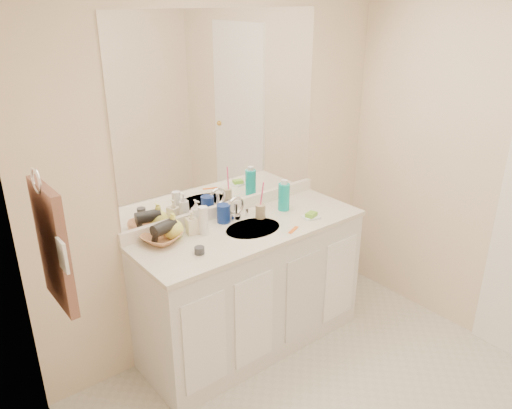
{
  "coord_description": "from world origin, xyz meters",
  "views": [
    {
      "loc": [
        -1.75,
        -1.21,
        2.22
      ],
      "look_at": [
        0.0,
        0.97,
        1.05
      ],
      "focal_mm": 35.0,
      "sensor_mm": 36.0,
      "label": 1
    }
  ],
  "objects": [
    {
      "name": "vanity_cabinet",
      "position": [
        0.0,
        1.02,
        0.42
      ],
      "size": [
        1.5,
        0.55,
        0.85
      ],
      "primitive_type": "cube",
      "color": "silver",
      "rests_on": "floor"
    },
    {
      "name": "soap_bottle_cream",
      "position": [
        -0.34,
        1.18,
        0.95
      ],
      "size": [
        0.08,
        0.08,
        0.15
      ],
      "primitive_type": "imported",
      "rotation": [
        0.0,
        0.0,
        -0.2
      ],
      "color": "beige",
      "rests_on": "countertop"
    },
    {
      "name": "soap_dish",
      "position": [
        0.39,
        0.89,
        0.89
      ],
      "size": [
        0.12,
        0.11,
        0.01
      ],
      "primitive_type": "cube",
      "rotation": [
        0.0,
        0.0,
        -0.25
      ],
      "color": "white",
      "rests_on": "countertop"
    },
    {
      "name": "soap_bottle_yellow",
      "position": [
        -0.45,
        1.2,
        0.96
      ],
      "size": [
        0.13,
        0.13,
        0.16
      ],
      "primitive_type": "imported",
      "rotation": [
        0.0,
        0.0,
        -0.09
      ],
      "color": "#F3F65F",
      "rests_on": "countertop"
    },
    {
      "name": "towel_ring",
      "position": [
        -1.27,
        0.77,
        1.55
      ],
      "size": [
        0.01,
        0.11,
        0.11
      ],
      "primitive_type": "torus",
      "rotation": [
        0.0,
        1.57,
        0.0
      ],
      "color": "silver",
      "rests_on": "wall_left"
    },
    {
      "name": "extra_white_bottle",
      "position": [
        -0.28,
        1.13,
        0.97
      ],
      "size": [
        0.07,
        0.07,
        0.18
      ],
      "primitive_type": "cylinder",
      "rotation": [
        0.0,
        0.0,
        0.41
      ],
      "color": "white",
      "rests_on": "countertop"
    },
    {
      "name": "sink_basin",
      "position": [
        0.0,
        1.0,
        0.87
      ],
      "size": [
        0.37,
        0.37,
        0.02
      ],
      "primitive_type": "cylinder",
      "color": "silver",
      "rests_on": "countertop"
    },
    {
      "name": "wall_left",
      "position": [
        -1.3,
        0.0,
        1.2
      ],
      "size": [
        0.02,
        2.6,
        2.4
      ],
      "primitive_type": "cube",
      "color": "#F5DFC0",
      "rests_on": "floor"
    },
    {
      "name": "green_soap",
      "position": [
        0.39,
        0.89,
        0.9
      ],
      "size": [
        0.09,
        0.07,
        0.03
      ],
      "primitive_type": "cube",
      "rotation": [
        0.0,
        0.0,
        0.27
      ],
      "color": "#73BC2E",
      "rests_on": "soap_dish"
    },
    {
      "name": "mouthwash_bottle",
      "position": [
        0.35,
        1.11,
        0.97
      ],
      "size": [
        0.1,
        0.1,
        0.19
      ],
      "primitive_type": "cylinder",
      "rotation": [
        0.0,
        0.0,
        0.37
      ],
      "color": "#0EA9A5",
      "rests_on": "countertop"
    },
    {
      "name": "switch_plate",
      "position": [
        -1.27,
        0.57,
        1.3
      ],
      "size": [
        0.01,
        0.08,
        0.13
      ],
      "primitive_type": "cube",
      "color": "white",
      "rests_on": "wall_left"
    },
    {
      "name": "orange_comb",
      "position": [
        0.18,
        0.82,
        0.88
      ],
      "size": [
        0.11,
        0.06,
        0.0
      ],
      "primitive_type": "cube",
      "rotation": [
        0.0,
        0.0,
        0.4
      ],
      "color": "orange",
      "rests_on": "countertop"
    },
    {
      "name": "faucet",
      "position": [
        0.0,
        1.18,
        0.94
      ],
      "size": [
        0.02,
        0.02,
        0.11
      ],
      "primitive_type": "cylinder",
      "color": "silver",
      "rests_on": "countertop"
    },
    {
      "name": "countertop",
      "position": [
        0.0,
        1.02,
        0.86
      ],
      "size": [
        1.52,
        0.57,
        0.03
      ],
      "primitive_type": "cube",
      "color": "silver",
      "rests_on": "vanity_cabinet"
    },
    {
      "name": "hand_towel",
      "position": [
        -1.25,
        0.77,
        1.25
      ],
      "size": [
        0.04,
        0.32,
        0.55
      ],
      "primitive_type": "cube",
      "color": "brown",
      "rests_on": "towel_ring"
    },
    {
      "name": "wicker_basket",
      "position": [
        -0.54,
        1.19,
        0.91
      ],
      "size": [
        0.28,
        0.28,
        0.05
      ],
      "primitive_type": "imported",
      "rotation": [
        0.0,
        0.0,
        0.35
      ],
      "color": "#A76C43",
      "rests_on": "countertop"
    },
    {
      "name": "blue_mug",
      "position": [
        -0.09,
        1.2,
        0.94
      ],
      "size": [
        0.11,
        0.11,
        0.12
      ],
      "primitive_type": "cylinder",
      "rotation": [
        0.0,
        0.0,
        -0.24
      ],
      "color": "navy",
      "rests_on": "countertop"
    },
    {
      "name": "toothbrush",
      "position": [
        0.15,
        1.1,
        1.03
      ],
      "size": [
        0.02,
        0.04,
        0.2
      ],
      "primitive_type": "cylinder",
      "rotation": [
        0.14,
        0.0,
        0.37
      ],
      "color": "#FA4182",
      "rests_on": "tan_cup"
    },
    {
      "name": "tan_cup",
      "position": [
        0.14,
        1.1,
        0.92
      ],
      "size": [
        0.08,
        0.08,
        0.09
      ],
      "primitive_type": "cylinder",
      "rotation": [
        0.0,
        0.0,
        0.3
      ],
      "color": "tan",
      "rests_on": "countertop"
    },
    {
      "name": "dark_jar",
      "position": [
        -0.44,
        0.93,
        0.9
      ],
      "size": [
        0.07,
        0.07,
        0.04
      ],
      "primitive_type": "cylinder",
      "rotation": [
        0.0,
        0.0,
        0.25
      ],
      "color": "#33343A",
      "rests_on": "countertop"
    },
    {
      "name": "mirror",
      "position": [
        0.0,
        1.29,
        1.56
      ],
      "size": [
        1.48,
        0.01,
        1.2
      ],
      "primitive_type": "cube",
      "color": "white",
      "rests_on": "wall_back"
    },
    {
      "name": "hair_dryer",
      "position": [
        -0.52,
        1.19,
        0.97
      ],
      "size": [
        0.16,
        0.1,
        0.08
      ],
      "primitive_type": "cylinder",
      "rotation": [
        0.0,
        1.57,
        0.2
      ],
      "color": "black",
      "rests_on": "wicker_basket"
    },
    {
      "name": "soap_bottle_white",
      "position": [
        -0.28,
        1.21,
        0.98
      ],
      "size": [
        0.08,
        0.08,
        0.19
      ],
      "primitive_type": "imported",
      "rotation": [
        0.0,
        0.0,
        0.07
      ],
      "color": "white",
      "rests_on": "countertop"
    },
    {
      "name": "wall_back",
      "position": [
        0.0,
        1.3,
        1.2
      ],
      "size": [
        2.6,
        0.02,
        2.4
      ],
      "primitive_type": "cube",
      "color": "#F5DFC0",
      "rests_on": "floor"
    },
    {
      "name": "backsplash",
      "position": [
        0.0,
        1.29,
        0.92
      ],
      "size": [
        1.52,
        0.03,
        0.08
      ],
      "primitive_type": "cube",
      "color": "white",
      "rests_on": "countertop"
    }
  ]
}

